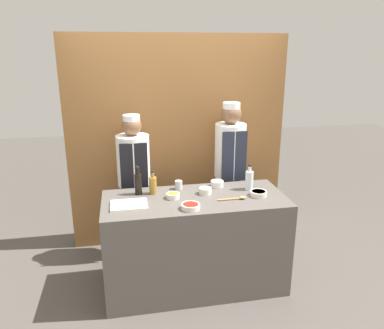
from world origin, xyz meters
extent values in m
plane|color=#4C4742|center=(0.00, 0.00, 0.00)|extent=(14.00, 14.00, 0.00)
cube|color=brown|center=(0.00, 1.04, 1.20)|extent=(2.48, 0.18, 2.40)
cube|color=#514C47|center=(0.00, 0.00, 0.46)|extent=(1.70, 0.72, 0.92)
cylinder|color=silver|center=(0.28, 0.25, 0.95)|extent=(0.13, 0.13, 0.06)
cylinder|color=brown|center=(0.28, 0.25, 0.97)|extent=(0.10, 0.10, 0.02)
cylinder|color=silver|center=(0.12, 0.08, 0.95)|extent=(0.12, 0.12, 0.06)
cylinder|color=silver|center=(0.12, 0.08, 0.97)|extent=(0.10, 0.10, 0.02)
cylinder|color=silver|center=(-0.08, -0.23, 0.94)|extent=(0.16, 0.16, 0.04)
cylinder|color=red|center=(-0.08, -0.23, 0.96)|extent=(0.13, 0.13, 0.01)
cylinder|color=silver|center=(-0.20, 0.03, 0.94)|extent=(0.12, 0.12, 0.05)
cylinder|color=yellow|center=(-0.20, 0.03, 0.96)|extent=(0.10, 0.10, 0.01)
cylinder|color=silver|center=(0.60, -0.06, 0.94)|extent=(0.16, 0.16, 0.05)
cylinder|color=green|center=(0.60, -0.06, 0.96)|extent=(0.13, 0.13, 0.01)
cube|color=white|center=(-0.60, -0.07, 0.93)|extent=(0.32, 0.23, 0.02)
cylinder|color=black|center=(-0.51, 0.19, 1.02)|extent=(0.07, 0.07, 0.20)
cylinder|color=black|center=(-0.51, 0.19, 1.15)|extent=(0.03, 0.03, 0.06)
cylinder|color=black|center=(-0.51, 0.19, 1.19)|extent=(0.03, 0.03, 0.02)
cylinder|color=silver|center=(0.56, 0.12, 1.01)|extent=(0.08, 0.08, 0.18)
cylinder|color=silver|center=(0.56, 0.12, 1.13)|extent=(0.03, 0.03, 0.06)
cylinder|color=black|center=(0.56, 0.12, 1.16)|extent=(0.04, 0.04, 0.02)
cylinder|color=olive|center=(-0.37, 0.18, 1.00)|extent=(0.07, 0.07, 0.16)
cylinder|color=olive|center=(-0.37, 0.18, 1.11)|extent=(0.03, 0.03, 0.05)
cylinder|color=black|center=(-0.37, 0.18, 1.14)|extent=(0.03, 0.03, 0.01)
cylinder|color=#B7B7BC|center=(-0.11, 0.25, 0.96)|extent=(0.07, 0.07, 0.09)
cylinder|color=#B2844C|center=(0.30, -0.11, 0.93)|extent=(0.22, 0.02, 0.02)
ellipsoid|color=#B2844C|center=(0.42, -0.11, 0.94)|extent=(0.06, 0.05, 0.02)
cylinder|color=#28282D|center=(-0.53, 0.68, 0.42)|extent=(0.25, 0.25, 0.84)
cylinder|color=white|center=(-0.53, 0.68, 1.11)|extent=(0.35, 0.35, 0.54)
cube|color=black|center=(-0.53, 0.51, 1.09)|extent=(0.28, 0.02, 0.50)
sphere|color=brown|center=(-0.53, 0.68, 1.48)|extent=(0.20, 0.20, 0.20)
cylinder|color=white|center=(-0.53, 0.68, 1.56)|extent=(0.17, 0.17, 0.07)
cylinder|color=#28282D|center=(0.53, 0.68, 0.44)|extent=(0.24, 0.24, 0.87)
cylinder|color=white|center=(0.53, 0.68, 1.17)|extent=(0.34, 0.34, 0.59)
cube|color=#232838|center=(0.53, 0.52, 1.14)|extent=(0.27, 0.02, 0.54)
sphere|color=brown|center=(0.53, 0.68, 1.57)|extent=(0.22, 0.22, 0.22)
cylinder|color=white|center=(0.53, 0.68, 1.66)|extent=(0.19, 0.19, 0.08)
camera|label=1|loc=(-0.63, -3.14, 2.25)|focal=35.00mm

